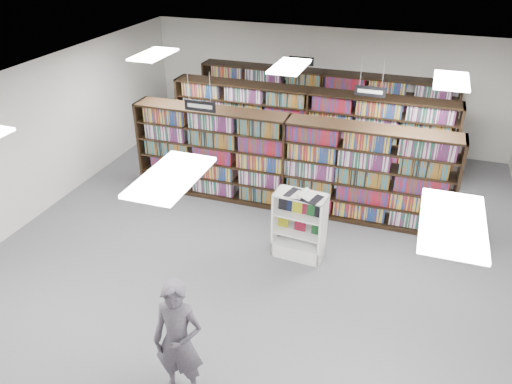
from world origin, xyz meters
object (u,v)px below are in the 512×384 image
(open_book, at_px, (303,195))
(shopper, at_px, (178,341))
(bookshelf_row_near, at_px, (286,164))
(endcap_display, at_px, (299,234))

(open_book, height_order, shopper, shopper)
(bookshelf_row_near, height_order, shopper, bookshelf_row_near)
(endcap_display, distance_m, open_book, 0.91)
(bookshelf_row_near, relative_size, endcap_display, 5.23)
(bookshelf_row_near, relative_size, shopper, 3.78)
(open_book, bearing_deg, endcap_display, 134.29)
(endcap_display, bearing_deg, open_book, -55.89)
(shopper, bearing_deg, open_book, 72.46)
(endcap_display, bearing_deg, bookshelf_row_near, 118.66)
(endcap_display, height_order, open_book, open_book)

